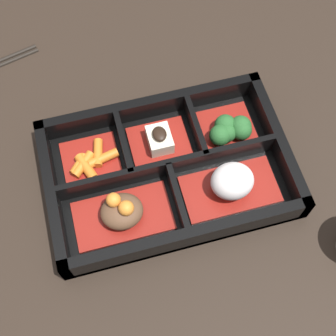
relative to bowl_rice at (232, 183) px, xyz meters
name	(u,v)px	position (x,y,z in m)	size (l,w,h in m)	color
ground_plane	(168,176)	(0.07, -0.05, -0.03)	(3.00, 3.00, 0.00)	black
bento_base	(168,174)	(0.07, -0.05, -0.03)	(0.33, 0.22, 0.01)	black
bento_rim	(168,168)	(0.07, -0.05, -0.01)	(0.33, 0.22, 0.04)	black
bowl_rice	(232,183)	(0.00, 0.00, 0.00)	(0.13, 0.07, 0.05)	maroon
bowl_stew	(122,212)	(0.15, 0.00, -0.01)	(0.13, 0.07, 0.05)	maroon
bowl_greens	(230,129)	(-0.03, -0.08, -0.01)	(0.08, 0.07, 0.04)	maroon
bowl_tofu	(161,141)	(0.07, -0.09, -0.01)	(0.08, 0.07, 0.04)	maroon
bowl_carrots	(91,161)	(0.18, -0.09, -0.02)	(0.08, 0.07, 0.02)	maroon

